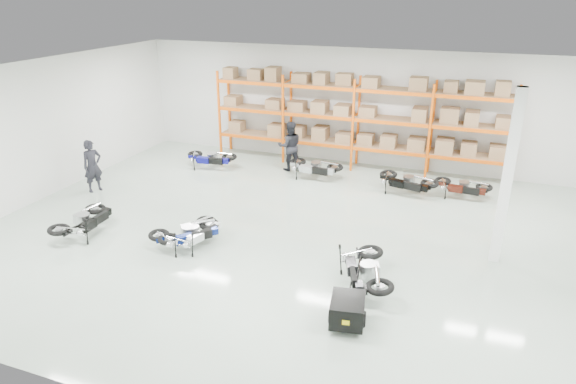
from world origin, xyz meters
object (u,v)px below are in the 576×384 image
at_px(moto_back_d, 463,184).
at_px(person_left, 93,166).
at_px(moto_blue_centre, 187,230).
at_px(moto_back_c, 406,178).
at_px(moto_black_far_left, 84,217).
at_px(trailer, 347,310).
at_px(person_back, 290,146).
at_px(moto_back_b, 314,164).
at_px(moto_back_a, 210,155).
at_px(moto_silver_left, 193,229).
at_px(moto_touring_right, 365,265).

bearing_deg(moto_back_d, person_left, 113.51).
distance_m(moto_back_d, person_left, 12.56).
relative_size(moto_blue_centre, moto_back_c, 0.93).
bearing_deg(moto_black_far_left, trailer, 168.84).
relative_size(moto_blue_centre, trailer, 1.12).
height_order(person_left, person_back, person_back).
height_order(trailer, moto_back_b, moto_back_b).
relative_size(trailer, moto_back_d, 0.93).
xyz_separation_m(moto_black_far_left, moto_back_d, (9.92, 6.70, -0.05)).
relative_size(moto_blue_centre, moto_black_far_left, 0.95).
distance_m(moto_back_a, moto_back_c, 7.55).
bearing_deg(moto_silver_left, moto_back_a, -48.82).
bearing_deg(moto_silver_left, moto_back_d, -120.39).
bearing_deg(trailer, moto_touring_right, 80.06).
relative_size(moto_back_a, person_back, 0.90).
bearing_deg(moto_touring_right, person_back, 102.79).
xyz_separation_m(moto_back_c, moto_back_d, (1.83, 0.30, -0.06)).
relative_size(moto_blue_centre, person_back, 0.89).
distance_m(moto_black_far_left, person_back, 8.11).
bearing_deg(moto_black_far_left, moto_back_a, -95.51).
relative_size(moto_silver_left, moto_touring_right, 0.87).
bearing_deg(moto_back_c, moto_silver_left, 156.13).
bearing_deg(moto_silver_left, moto_touring_right, -167.91).
bearing_deg(moto_blue_centre, moto_back_b, -62.62).
bearing_deg(moto_back_d, moto_back_b, 95.18).
height_order(moto_blue_centre, moto_back_a, moto_back_a).
height_order(moto_back_d, person_left, person_left).
relative_size(moto_back_c, person_left, 1.00).
bearing_deg(person_left, person_back, -26.80).
height_order(moto_silver_left, moto_back_c, moto_back_c).
xyz_separation_m(moto_back_a, person_back, (2.99, 0.89, 0.43)).
relative_size(trailer, moto_back_b, 0.84).
relative_size(moto_black_far_left, moto_back_a, 1.04).
xyz_separation_m(moto_silver_left, person_back, (0.28, 6.81, 0.45)).
bearing_deg(moto_back_c, person_left, 124.62).
relative_size(moto_black_far_left, moto_back_d, 1.11).
distance_m(moto_blue_centre, moto_back_a, 6.56).
relative_size(moto_silver_left, person_left, 0.92).
xyz_separation_m(moto_touring_right, trailer, (0.00, -1.60, -0.22)).
bearing_deg(moto_back_c, moto_back_b, 99.49).
distance_m(moto_back_a, person_back, 3.15).
bearing_deg(person_left, moto_black_far_left, -119.89).
height_order(moto_black_far_left, person_left, person_left).
bearing_deg(moto_back_a, person_left, 137.78).
bearing_deg(moto_back_a, moto_back_d, -94.32).
distance_m(moto_black_far_left, trailer, 8.22).
bearing_deg(moto_blue_centre, moto_back_d, -95.94).
bearing_deg(moto_back_a, moto_black_far_left, 168.99).
height_order(moto_blue_centre, person_back, person_back).
relative_size(moto_silver_left, moto_black_far_left, 0.93).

